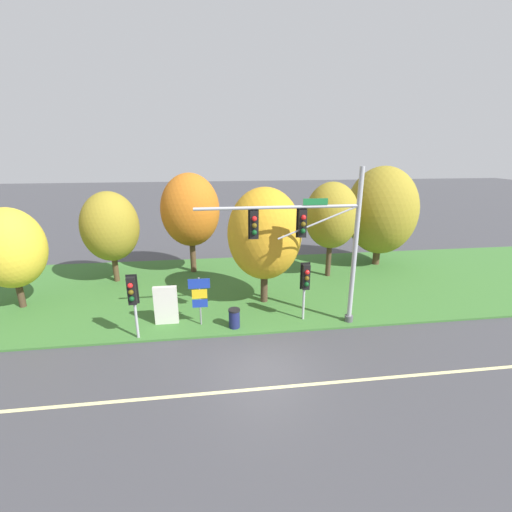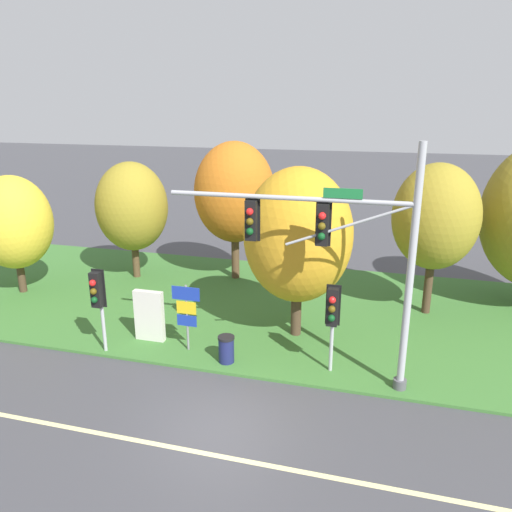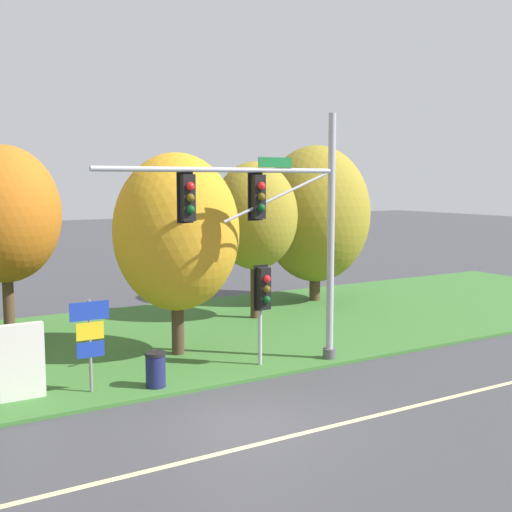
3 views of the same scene
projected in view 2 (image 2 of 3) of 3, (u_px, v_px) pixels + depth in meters
ground_plane at (222, 425)px, 13.63m from camera, size 160.00×160.00×0.00m
lane_stripe at (206, 454)px, 12.53m from camera, size 36.00×0.16×0.01m
grass_verge at (285, 308)px, 21.22m from camera, size 48.00×11.50×0.10m
traffic_signal_mast at (342, 247)px, 14.42m from camera, size 7.43×0.49×7.38m
pedestrian_signal_near_kerb at (332, 312)px, 15.44m from camera, size 0.46×0.55×2.98m
pedestrian_signal_further_along at (97, 294)px, 16.72m from camera, size 0.46×0.55×3.03m
route_sign_post at (186, 309)px, 17.12m from camera, size 1.01×0.08×2.41m
tree_nearest_road at (13, 223)px, 22.00m from camera, size 3.33×3.33×5.34m
tree_left_of_mast at (132, 207)px, 23.87m from camera, size 3.42×3.42×5.69m
tree_behind_signpost at (235, 193)px, 23.52m from camera, size 3.82×3.82×6.64m
tree_mid_verge at (298, 236)px, 17.64m from camera, size 3.88×3.88×6.26m
tree_tall_centre at (436, 217)px, 19.50m from camera, size 3.37×3.37×6.15m
info_kiosk at (149, 316)px, 18.04m from camera, size 1.10×0.24×1.90m
trash_bin at (226, 349)px, 16.62m from camera, size 0.56×0.56×0.93m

